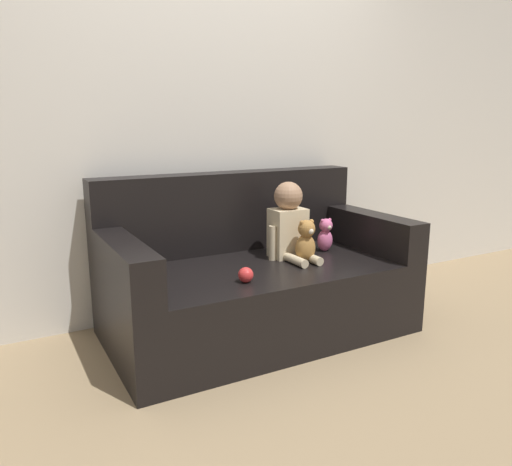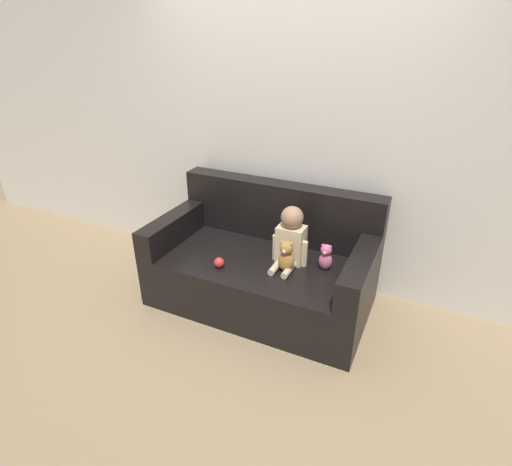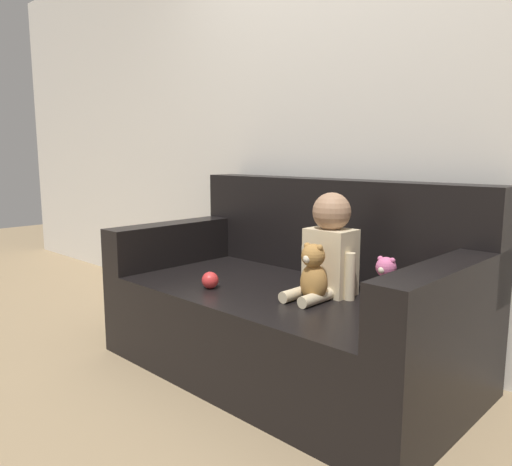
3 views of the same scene
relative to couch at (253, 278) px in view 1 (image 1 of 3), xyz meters
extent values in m
plane|color=#9E8460|center=(0.00, -0.06, -0.32)|extent=(12.00, 12.00, 0.00)
cube|color=silver|center=(0.00, 0.49, 0.98)|extent=(8.00, 0.05, 2.60)
cube|color=black|center=(0.00, -0.06, -0.10)|extent=(1.75, 0.95, 0.43)
cube|color=black|center=(0.00, 0.32, 0.36)|extent=(1.75, 0.18, 0.50)
cube|color=black|center=(-0.79, -0.06, 0.23)|extent=(0.16, 0.95, 0.24)
cube|color=black|center=(0.79, -0.06, 0.23)|extent=(0.16, 0.95, 0.24)
cube|color=beige|center=(0.23, -0.02, 0.26)|extent=(0.21, 0.15, 0.30)
sphere|color=#A37A5B|center=(0.23, -0.02, 0.49)|extent=(0.17, 0.17, 0.17)
cylinder|color=beige|center=(0.18, -0.19, 0.14)|extent=(0.05, 0.19, 0.05)
cylinder|color=beige|center=(0.28, -0.19, 0.14)|extent=(0.05, 0.19, 0.05)
cylinder|color=beige|center=(0.11, -0.04, 0.21)|extent=(0.05, 0.05, 0.21)
cylinder|color=beige|center=(0.35, -0.04, 0.21)|extent=(0.05, 0.05, 0.21)
ellipsoid|color=#AD7A3D|center=(0.26, -0.17, 0.19)|extent=(0.12, 0.10, 0.17)
sphere|color=#AD7A3D|center=(0.26, -0.18, 0.31)|extent=(0.10, 0.10, 0.10)
sphere|color=#AD7A3D|center=(0.22, -0.18, 0.35)|extent=(0.03, 0.03, 0.03)
sphere|color=#AD7A3D|center=(0.29, -0.18, 0.35)|extent=(0.03, 0.03, 0.03)
sphere|color=beige|center=(0.26, -0.22, 0.31)|extent=(0.04, 0.04, 0.04)
ellipsoid|color=#DB6699|center=(0.51, -0.02, 0.18)|extent=(0.10, 0.08, 0.14)
sphere|color=#DB6699|center=(0.51, -0.02, 0.28)|extent=(0.08, 0.08, 0.08)
sphere|color=#DB6699|center=(0.49, -0.02, 0.31)|extent=(0.02, 0.02, 0.02)
sphere|color=#DB6699|center=(0.54, -0.02, 0.31)|extent=(0.02, 0.02, 0.02)
sphere|color=beige|center=(0.51, -0.06, 0.27)|extent=(0.03, 0.03, 0.03)
sphere|color=red|center=(-0.23, -0.34, 0.15)|extent=(0.08, 0.08, 0.08)
camera|label=1|loc=(-1.36, -2.52, 0.93)|focal=35.00mm
camera|label=2|loc=(1.15, -2.58, 1.73)|focal=28.00mm
camera|label=3|loc=(1.52, -1.84, 0.74)|focal=35.00mm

